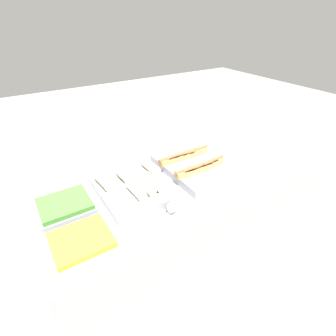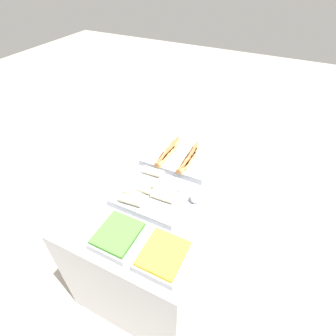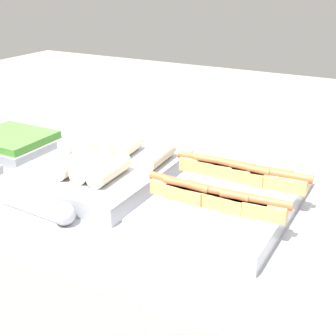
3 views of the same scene
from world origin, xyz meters
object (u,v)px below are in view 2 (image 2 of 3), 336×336
object	(u,v)px
tray_hotdogs	(178,159)
serving_spoon_near	(194,201)
tray_side_back	(118,236)
tray_side_front	(163,256)
tray_wraps	(152,193)

from	to	relation	value
tray_hotdogs	serving_spoon_near	bearing A→B (deg)	-141.86
tray_hotdogs	tray_side_back	xyz separation A→B (m)	(-0.76, 0.01, -0.00)
tray_side_front	serving_spoon_near	size ratio (longest dim) A/B	1.07
tray_side_front	serving_spoon_near	xyz separation A→B (m)	(0.43, 0.00, -0.01)
tray_side_front	serving_spoon_near	bearing A→B (deg)	0.45
tray_side_front	serving_spoon_near	world-z (taller)	tray_side_front
serving_spoon_near	tray_hotdogs	bearing A→B (deg)	38.14
tray_wraps	serving_spoon_near	xyz separation A→B (m)	(0.07, -0.26, -0.01)
tray_hotdogs	tray_side_back	distance (m)	0.76
tray_wraps	tray_side_front	bearing A→B (deg)	-143.96
serving_spoon_near	tray_wraps	bearing A→B (deg)	104.27
tray_wraps	tray_side_back	xyz separation A→B (m)	(-0.37, 0.01, -0.00)
tray_hotdogs	serving_spoon_near	size ratio (longest dim) A/B	2.05
tray_side_front	tray_side_back	xyz separation A→B (m)	(0.00, 0.28, 0.00)
tray_wraps	serving_spoon_near	distance (m)	0.27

